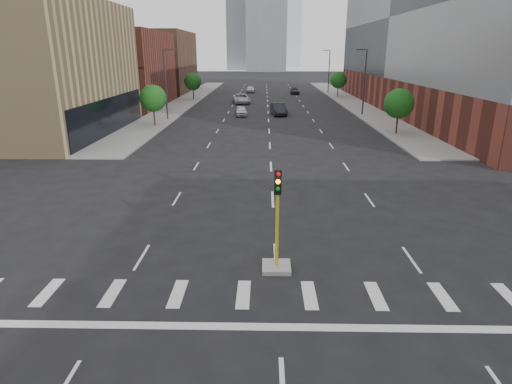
{
  "coord_description": "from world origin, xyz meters",
  "views": [
    {
      "loc": [
        -0.54,
        -7.15,
        8.75
      ],
      "look_at": [
        -0.92,
        11.83,
        2.5
      ],
      "focal_mm": 30.0,
      "sensor_mm": 36.0,
      "label": 1
    }
  ],
  "objects_px": {
    "median_traffic_signal": "(277,249)",
    "car_mid_right": "(279,109)",
    "car_far_left": "(241,99)",
    "car_near_left": "(241,111)",
    "car_deep_right": "(295,91)",
    "car_distant": "(251,89)"
  },
  "relations": [
    {
      "from": "car_far_left",
      "to": "car_distant",
      "type": "height_order",
      "value": "car_far_left"
    },
    {
      "from": "median_traffic_signal",
      "to": "car_far_left",
      "type": "bearing_deg",
      "value": 94.39
    },
    {
      "from": "car_deep_right",
      "to": "car_distant",
      "type": "height_order",
      "value": "car_distant"
    },
    {
      "from": "median_traffic_signal",
      "to": "car_mid_right",
      "type": "xyz_separation_m",
      "value": [
        1.5,
        46.35,
        -0.12
      ]
    },
    {
      "from": "car_distant",
      "to": "car_far_left",
      "type": "bearing_deg",
      "value": -91.62
    },
    {
      "from": "median_traffic_signal",
      "to": "car_deep_right",
      "type": "height_order",
      "value": "median_traffic_signal"
    },
    {
      "from": "median_traffic_signal",
      "to": "car_deep_right",
      "type": "bearing_deg",
      "value": 85.63
    },
    {
      "from": "car_mid_right",
      "to": "car_near_left",
      "type": "bearing_deg",
      "value": -176.74
    },
    {
      "from": "car_far_left",
      "to": "median_traffic_signal",
      "type": "bearing_deg",
      "value": -94.86
    },
    {
      "from": "car_near_left",
      "to": "car_far_left",
      "type": "height_order",
      "value": "car_far_left"
    },
    {
      "from": "car_near_left",
      "to": "car_mid_right",
      "type": "bearing_deg",
      "value": 4.49
    },
    {
      "from": "car_deep_right",
      "to": "car_distant",
      "type": "bearing_deg",
      "value": 161.56
    },
    {
      "from": "car_near_left",
      "to": "car_deep_right",
      "type": "height_order",
      "value": "car_near_left"
    },
    {
      "from": "car_mid_right",
      "to": "car_far_left",
      "type": "distance_m",
      "value": 15.76
    },
    {
      "from": "car_near_left",
      "to": "car_deep_right",
      "type": "relative_size",
      "value": 0.87
    },
    {
      "from": "car_far_left",
      "to": "car_near_left",
      "type": "bearing_deg",
      "value": -96.36
    },
    {
      "from": "car_mid_right",
      "to": "car_far_left",
      "type": "relative_size",
      "value": 0.88
    },
    {
      "from": "median_traffic_signal",
      "to": "car_deep_right",
      "type": "relative_size",
      "value": 0.95
    },
    {
      "from": "median_traffic_signal",
      "to": "car_mid_right",
      "type": "relative_size",
      "value": 0.85
    },
    {
      "from": "car_deep_right",
      "to": "median_traffic_signal",
      "type": "bearing_deg",
      "value": -92.76
    },
    {
      "from": "car_deep_right",
      "to": "car_far_left",
      "type": "bearing_deg",
      "value": -119.88
    },
    {
      "from": "median_traffic_signal",
      "to": "car_mid_right",
      "type": "distance_m",
      "value": 46.38
    }
  ]
}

